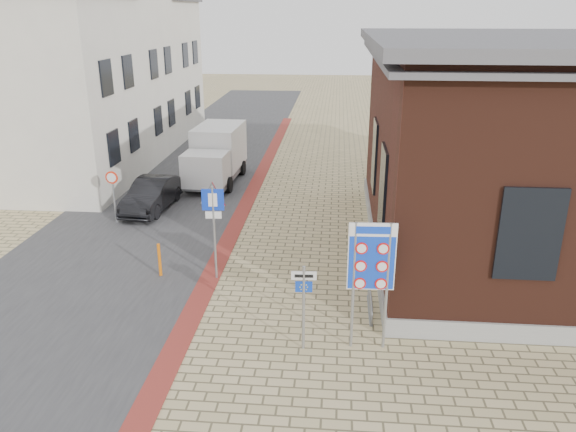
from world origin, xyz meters
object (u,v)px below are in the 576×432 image
(border_sign, at_px, (372,259))
(parking_sign, at_px, (214,216))
(box_truck, at_px, (216,154))
(essen_sign, at_px, (304,296))
(bollard, at_px, (160,260))
(sedan, at_px, (152,194))

(border_sign, bearing_deg, parking_sign, 140.71)
(box_truck, relative_size, essen_sign, 2.29)
(box_truck, bearing_deg, bollard, -85.45)
(border_sign, distance_m, parking_sign, 5.39)
(border_sign, relative_size, bollard, 3.02)
(bollard, bearing_deg, box_truck, 91.96)
(box_truck, xyz_separation_m, essen_sign, (4.84, -13.32, 0.09))
(border_sign, relative_size, essen_sign, 1.48)
(sedan, xyz_separation_m, parking_sign, (3.81, -5.86, 1.36))
(sedan, height_order, bollard, sedan)
(sedan, relative_size, parking_sign, 1.32)
(parking_sign, height_order, bollard, parking_sign)
(box_truck, xyz_separation_m, border_sign, (6.34, -13.12, 0.97))
(essen_sign, bearing_deg, parking_sign, 126.28)
(essen_sign, distance_m, parking_sign, 4.48)
(border_sign, height_order, bollard, border_sign)
(box_truck, distance_m, essen_sign, 14.17)
(box_truck, bearing_deg, essen_sign, -67.45)
(sedan, bearing_deg, parking_sign, -52.91)
(sedan, distance_m, box_truck, 4.44)
(box_truck, relative_size, bollard, 4.69)
(box_truck, distance_m, parking_sign, 10.11)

